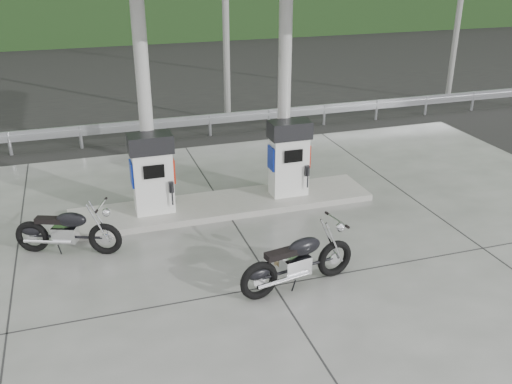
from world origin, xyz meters
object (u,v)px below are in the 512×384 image
object	(u,v)px
motorcycle_right	(298,261)
duck	(287,263)
motorcycle_left	(68,231)
gas_pump_left	(153,174)
gas_pump_right	(289,158)

from	to	relation	value
motorcycle_right	duck	size ratio (longest dim) A/B	4.24
duck	motorcycle_right	bearing A→B (deg)	-96.99
motorcycle_left	motorcycle_right	bearing A→B (deg)	-11.68
gas_pump_left	motorcycle_left	distance (m)	2.24
gas_pump_right	motorcycle_right	size ratio (longest dim) A/B	0.84
gas_pump_left	gas_pump_right	bearing A→B (deg)	0.00
gas_pump_left	duck	bearing A→B (deg)	-57.27
gas_pump_right	duck	bearing A→B (deg)	-111.28
motorcycle_left	duck	bearing A→B (deg)	-5.84
gas_pump_left	gas_pump_right	distance (m)	3.20
gas_pump_right	motorcycle_left	bearing A→B (deg)	-167.81
gas_pump_right	duck	xyz separation A→B (m)	(-1.21, -3.10, -0.87)
motorcycle_right	duck	distance (m)	0.63
gas_pump_left	motorcycle_right	size ratio (longest dim) A/B	0.84
gas_pump_left	motorcycle_left	bearing A→B (deg)	-149.67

